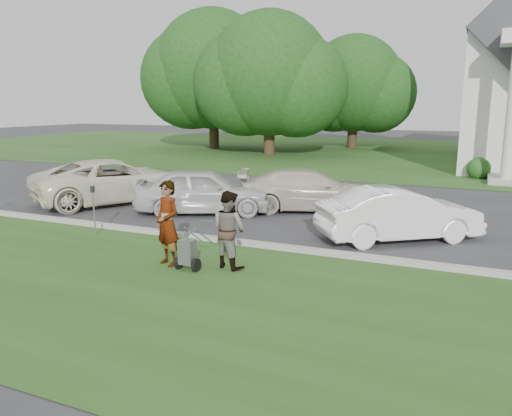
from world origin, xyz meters
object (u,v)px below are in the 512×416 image
Objects in this scene: tree_left at (269,80)px; car_a at (114,181)px; car_b at (204,190)px; tree_far at (213,75)px; person_left at (168,224)px; car_d at (399,214)px; parking_meter_near at (94,204)px; car_c at (309,190)px; person_right at (229,230)px; striping_cart at (188,253)px; tree_back at (354,88)px.

tree_left reaches higher than car_a.
tree_far is at bearing 2.40° from car_b.
person_left is (13.27, -26.51, -4.75)m from tree_far.
car_d is (11.61, -19.28, -4.41)m from tree_left.
parking_meter_near is 0.25× the size of car_a.
car_c is 4.26m from car_d.
person_right is 0.38× the size of car_b.
car_a is (-7.18, 4.96, -0.06)m from person_right.
car_b is at bearing -74.00° from tree_left.
person_left is 1.36m from person_right.
person_right is at bearing 175.93° from car_a.
car_d is at bearing 20.90° from parking_meter_near.
parking_meter_near is 7.03m from car_c.
tree_far is 2.64× the size of car_b.
tree_left is 6.27× the size of person_right.
striping_cart is at bearing 54.08° from person_right.
person_right is at bearing -60.85° from tree_far.
car_b is at bearing -62.25° from tree_far.
car_d is (7.61, -27.28, -4.03)m from tree_back.
car_a is (-2.63, 4.03, -0.09)m from parking_meter_near.
tree_back is at bearing -20.49° from car_d.
parking_meter_near is at bearing -68.31° from tree_far.
tree_far is 1.21× the size of tree_back.
tree_far reaches higher than person_right.
tree_left is at bearing -26.56° from tree_far.
car_b is at bearing 118.48° from striping_cart.
car_d is at bearing -58.95° from tree_left.
tree_left is at bearing 129.00° from person_left.
tree_left is at bearing -116.57° from tree_back.
tree_left is 1.88× the size of car_a.
tree_left is 19.71m from car_b.
car_b is (1.28, 3.71, -0.13)m from parking_meter_near.
person_right is at bearing 160.55° from car_c.
tree_back is at bearing -64.34° from person_right.
striping_cart is 0.81m from person_left.
car_c is (8.30, -16.61, -4.42)m from tree_left.
car_b is at bearing -37.51° from person_right.
car_b is at bearing -154.11° from car_a.
car_c is at bearing 103.34° from person_left.
tree_far reaches higher than tree_back.
tree_far is 6.17× the size of person_left.
tree_left is at bearing -5.02° from car_d.
person_right reaches higher than parking_meter_near.
car_d is (17.61, -22.28, -5.00)m from tree_far.
parking_meter_near is (10.02, -25.18, -4.81)m from tree_far.
tree_left is 7.63× the size of parking_meter_near.
parking_meter_near is 0.29× the size of car_c.
striping_cart is at bearing -179.12° from car_b.
person_right reaches higher than car_b.
tree_far reaches higher than car_d.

